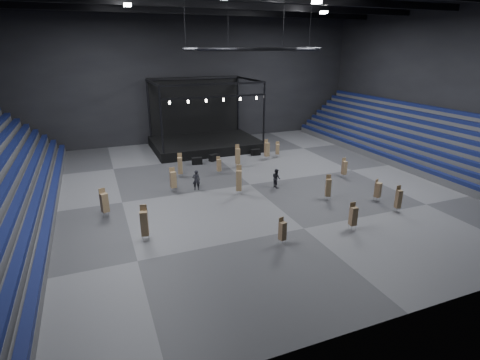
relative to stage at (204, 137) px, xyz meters
name	(u,v)px	position (x,y,z in m)	size (l,w,h in m)	color
floor	(250,185)	(0.00, -16.24, -1.45)	(50.00, 50.00, 0.00)	#4F4F51
wall_back	(192,78)	(0.00, 4.76, 7.55)	(50.00, 0.20, 18.00)	black
wall_front	(439,147)	(0.00, -37.24, 7.55)	(50.00, 0.20, 18.00)	black
wall_right	(447,85)	(25.00, -16.24, 7.55)	(0.20, 42.00, 18.00)	black
bleachers_right	(424,147)	(22.94, -16.24, 0.28)	(7.20, 40.00, 6.40)	#454547
stage	(204,137)	(0.00, 0.00, 0.00)	(14.00, 10.00, 9.20)	black
truss_ring	(251,49)	(0.00, -16.24, 11.55)	(12.30, 12.30, 5.15)	black
floodlights	(272,0)	(0.00, -20.24, 15.15)	(28.60, 16.60, 0.25)	white
flight_case_left	(197,161)	(-3.11, -7.51, -1.04)	(1.23, 0.61, 0.82)	black
flight_case_mid	(214,157)	(-0.79, -6.80, -1.05)	(1.19, 0.60, 0.80)	black
flight_case_right	(256,152)	(4.99, -6.46, -1.05)	(1.20, 0.60, 0.80)	black
chair_stack_0	(144,223)	(-11.56, -24.08, -0.06)	(0.61, 0.61, 2.72)	silver
chair_stack_1	(378,190)	(8.95, -24.44, -0.34)	(0.65, 0.65, 2.06)	silver
chair_stack_2	(173,179)	(-7.60, -15.30, -0.18)	(0.56, 0.56, 2.40)	silver
chair_stack_3	(219,165)	(-1.84, -11.89, -0.42)	(0.43, 0.43, 1.97)	silver
chair_stack_4	(180,165)	(-5.99, -11.35, -0.11)	(0.58, 0.58, 2.62)	silver
chair_stack_5	(277,149)	(7.20, -8.23, -0.39)	(0.61, 0.61, 1.97)	silver
chair_stack_6	(282,230)	(-2.69, -28.23, -0.38)	(0.51, 0.51, 2.03)	silver
chair_stack_7	(238,156)	(0.97, -10.35, -0.08)	(0.57, 0.57, 2.68)	silver
chair_stack_8	(104,202)	(-14.00, -18.80, -0.16)	(0.69, 0.69, 2.43)	silver
chair_stack_9	(398,199)	(8.97, -26.89, -0.28)	(0.45, 0.45, 2.30)	silver
chair_stack_10	(344,167)	(10.13, -17.94, -0.33)	(0.45, 0.45, 2.15)	silver
chair_stack_11	(328,187)	(5.00, -22.49, -0.23)	(0.59, 0.59, 2.37)	silver
chair_stack_12	(239,180)	(-2.05, -18.34, 0.02)	(0.68, 0.68, 2.88)	silver
chair_stack_13	(267,149)	(5.46, -8.75, -0.14)	(0.56, 0.56, 2.52)	silver
chair_stack_14	(353,216)	(3.32, -28.22, -0.29)	(0.50, 0.50, 2.20)	silver
man_center	(196,180)	(-5.44, -15.67, -0.44)	(0.74, 0.48, 2.02)	black
crew_member	(276,178)	(2.12, -17.86, -0.50)	(0.92, 0.72, 1.90)	black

